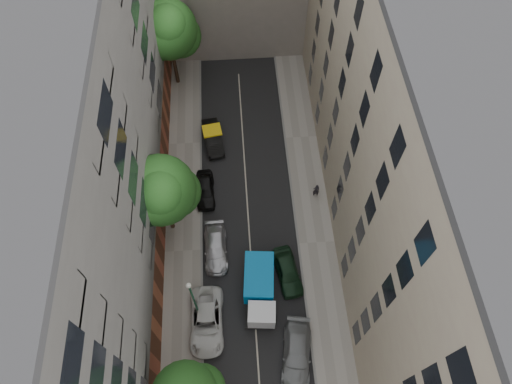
{
  "coord_description": "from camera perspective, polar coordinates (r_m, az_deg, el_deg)",
  "views": [
    {
      "loc": [
        -0.57,
        -15.42,
        34.63
      ],
      "look_at": [
        0.6,
        1.69,
        6.0
      ],
      "focal_mm": 32.0,
      "sensor_mm": 36.0,
      "label": 1
    }
  ],
  "objects": [
    {
      "name": "ground",
      "position": [
        37.91,
        -0.73,
        -6.92
      ],
      "size": [
        120.0,
        120.0,
        0.0
      ],
      "primitive_type": "plane",
      "color": "#4C4C49",
      "rests_on": "ground"
    },
    {
      "name": "road_surface",
      "position": [
        37.9,
        -0.73,
        -6.91
      ],
      "size": [
        8.0,
        44.0,
        0.02
      ],
      "primitive_type": "cube",
      "color": "black",
      "rests_on": "ground"
    },
    {
      "name": "sidewalk_left",
      "position": [
        38.16,
        -9.07,
        -7.3
      ],
      "size": [
        3.0,
        44.0,
        0.15
      ],
      "primitive_type": "cube",
      "color": "gray",
      "rests_on": "ground"
    },
    {
      "name": "sidewalk_right",
      "position": [
        38.32,
        7.55,
        -6.3
      ],
      "size": [
        3.0,
        44.0,
        0.15
      ],
      "primitive_type": "cube",
      "color": "gray",
      "rests_on": "ground"
    },
    {
      "name": "building_left",
      "position": [
        30.87,
        -21.78,
        -0.13
      ],
      "size": [
        8.0,
        44.0,
        20.0
      ],
      "primitive_type": "cube",
      "color": "#484643",
      "rests_on": "ground"
    },
    {
      "name": "building_right",
      "position": [
        31.28,
        19.62,
        2.23
      ],
      "size": [
        8.0,
        44.0,
        20.0
      ],
      "primitive_type": "cube",
      "color": "tan",
      "rests_on": "ground"
    },
    {
      "name": "tarp_truck",
      "position": [
        35.16,
        0.46,
        -12.01
      ],
      "size": [
        2.59,
        5.56,
        2.49
      ],
      "rotation": [
        0.0,
        0.0,
        -0.09
      ],
      "color": "black",
      "rests_on": "ground"
    },
    {
      "name": "car_left_2",
      "position": [
        35.29,
        -6.18,
        -15.78
      ],
      "size": [
        2.54,
        5.34,
        1.47
      ],
      "primitive_type": "imported",
      "rotation": [
        0.0,
        0.0,
        -0.02
      ],
      "color": "silver",
      "rests_on": "ground"
    },
    {
      "name": "car_left_3",
      "position": [
        37.29,
        -5.05,
        -7.03
      ],
      "size": [
        1.94,
        4.57,
        1.32
      ],
      "primitive_type": "imported",
      "rotation": [
        0.0,
        0.0,
        0.02
      ],
      "color": "#B8B7BC",
      "rests_on": "ground"
    },
    {
      "name": "car_left_4",
      "position": [
        39.94,
        -6.38,
        0.28
      ],
      "size": [
        1.72,
        4.02,
        1.36
      ],
      "primitive_type": "imported",
      "rotation": [
        0.0,
        0.0,
        0.03
      ],
      "color": "black",
      "rests_on": "ground"
    },
    {
      "name": "car_left_5",
      "position": [
        43.05,
        -5.4,
        6.74
      ],
      "size": [
        2.18,
        4.53,
        1.43
      ],
      "primitive_type": "imported",
      "rotation": [
        0.0,
        0.0,
        0.16
      ],
      "color": "black",
      "rests_on": "ground"
    },
    {
      "name": "car_right_1",
      "position": [
        34.72,
        5.11,
        -19.46
      ],
      "size": [
        2.77,
        5.19,
        1.43
      ],
      "primitive_type": "imported",
      "rotation": [
        0.0,
        0.0,
        -0.16
      ],
      "color": "gray",
      "rests_on": "ground"
    },
    {
      "name": "car_right_2",
      "position": [
        36.4,
        3.98,
        -9.89
      ],
      "size": [
        2.41,
        4.49,
        1.45
      ],
      "primitive_type": "imported",
      "rotation": [
        0.0,
        0.0,
        0.17
      ],
      "color": "black",
      "rests_on": "ground"
    },
    {
      "name": "tree_mid",
      "position": [
        34.21,
        -11.67,
        -0.06
      ],
      "size": [
        5.61,
        5.39,
        8.7
      ],
      "color": "#382619",
      "rests_on": "sidewalk_left"
    },
    {
      "name": "tree_far",
      "position": [
        44.73,
        -10.83,
        19.07
      ],
      "size": [
        5.71,
        5.5,
        9.52
      ],
      "color": "#382619",
      "rests_on": "sidewalk_left"
    },
    {
      "name": "lamp_post",
      "position": [
        32.23,
        -7.88,
        -12.92
      ],
      "size": [
        0.36,
        0.36,
        6.66
      ],
      "color": "#185536",
      "rests_on": "sidewalk_left"
    },
    {
      "name": "pedestrian",
      "position": [
        39.72,
        7.53,
        0.23
      ],
      "size": [
        0.57,
        0.38,
        1.56
      ],
      "primitive_type": "imported",
      "rotation": [
        0.0,
        0.0,
        3.14
      ],
      "color": "black",
      "rests_on": "sidewalk_right"
    }
  ]
}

